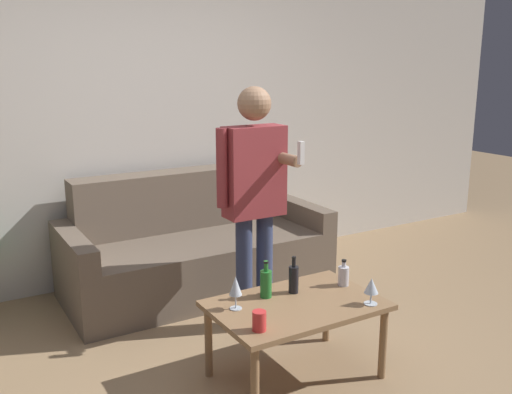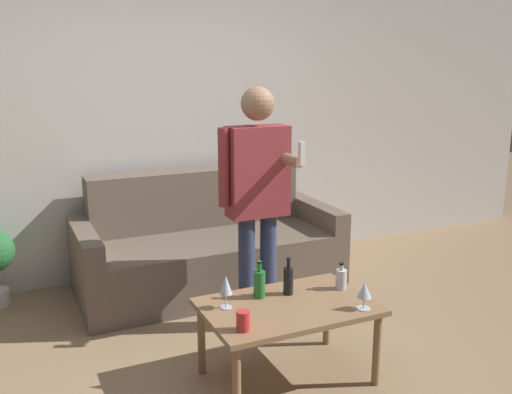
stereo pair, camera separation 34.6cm
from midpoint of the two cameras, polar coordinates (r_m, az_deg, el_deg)
name	(u,v)px [view 1 (the left image)]	position (r m, az deg, el deg)	size (l,w,h in m)	color
ground_plane	(275,390)	(3.29, -1.28, -18.80)	(16.00, 16.00, 0.00)	#997A56
wall_back	(138,113)	(4.70, -13.86, 8.11)	(8.00, 0.06, 2.70)	silver
couch	(194,249)	(4.53, -8.37, -5.19)	(2.02, 0.90, 0.90)	#6B5B4C
coffee_table	(296,311)	(3.22, 0.90, -11.42)	(0.94, 0.62, 0.45)	#8E6B47
bottle_orange	(266,283)	(3.24, -2.09, -8.64)	(0.07, 0.07, 0.22)	#23752D
bottle_green	(294,278)	(3.30, 0.77, -8.20)	(0.06, 0.06, 0.22)	black
bottle_dark	(343,275)	(3.43, 5.88, -7.83)	(0.06, 0.06, 0.16)	silver
wine_glass_near	(371,287)	(3.18, 8.40, -8.92)	(0.08, 0.08, 0.15)	silver
wine_glass_far	(236,287)	(3.09, -5.31, -8.99)	(0.07, 0.07, 0.19)	silver
cup_on_table	(259,321)	(2.88, -3.19, -12.34)	(0.07, 0.07, 0.10)	red
person_standing_front	(254,189)	(3.66, -2.92, 0.73)	(0.46, 0.41, 1.61)	navy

